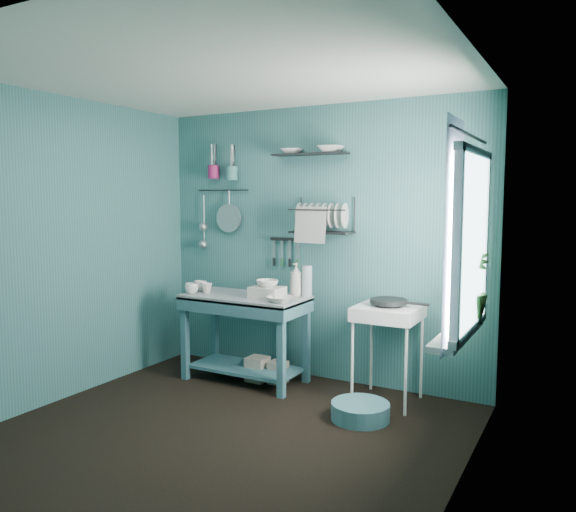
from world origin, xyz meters
The scene contains 36 objects.
floor centered at (0.00, 0.00, 0.00)m, with size 3.20×3.20×0.00m, color black.
ceiling centered at (0.00, 0.00, 2.50)m, with size 3.20×3.20×0.00m, color silver.
wall_back centered at (0.00, 1.50, 1.25)m, with size 3.20×3.20×0.00m, color #346A6A.
wall_front centered at (0.00, -1.50, 1.25)m, with size 3.20×3.20×0.00m, color #346A6A.
wall_left centered at (-1.60, 0.00, 1.25)m, with size 3.00×3.00×0.00m, color #346A6A.
wall_right centered at (1.60, 0.00, 1.25)m, with size 3.00×3.00×0.00m, color #346A6A.
work_counter centered at (-0.52, 1.07, 0.40)m, with size 1.12×0.56×0.79m, color #35646F.
mug_left centered at (-1.00, 0.91, 0.84)m, with size 0.12×0.12×0.10m, color silver.
mug_mid centered at (-0.90, 1.01, 0.84)m, with size 0.10×0.10×0.09m, color silver.
mug_right centered at (-1.02, 1.07, 0.84)m, with size 0.12×0.12×0.10m, color silver.
wash_tub centered at (-0.27, 1.05, 0.84)m, with size 0.28×0.22×0.10m, color beige.
tub_bowl centered at (-0.27, 1.05, 0.92)m, with size 0.20×0.20×0.06m, color silver.
soap_bottle centered at (-0.10, 1.27, 0.94)m, with size 0.12×0.12×0.30m, color beige.
water_bottle centered at (0.00, 1.29, 0.93)m, with size 0.09×0.09×0.28m, color #AFBAC3.
counter_bowl centered at (-0.07, 0.92, 0.82)m, with size 0.22×0.22×0.05m, color silver.
hotplate_stand centered at (0.80, 1.18, 0.40)m, with size 0.50×0.50×0.80m, color white.
frying_pan centered at (0.80, 1.18, 0.84)m, with size 0.30×0.30×0.04m, color black.
knife_strip centered at (-0.31, 1.47, 1.29)m, with size 0.32×0.02×0.03m, color black.
dish_rack centered at (0.11, 1.37, 1.52)m, with size 0.55×0.24×0.32m, color black.
upper_shelf centered at (-0.03, 1.40, 2.06)m, with size 0.70×0.18×0.01m, color black.
shelf_bowl_left centered at (-0.22, 1.40, 2.07)m, with size 0.19×0.19×0.05m, color silver.
shelf_bowl_right centered at (0.18, 1.40, 2.10)m, with size 0.23×0.23×0.06m, color silver.
utensil_cup_magenta centered at (-1.10, 1.42, 1.93)m, with size 0.11×0.11×0.13m, color #A31E5A.
utensil_cup_teal centered at (-0.89, 1.42, 1.91)m, with size 0.11×0.11×0.13m, color teal.
colander centered at (-0.95, 1.45, 1.47)m, with size 0.28×0.28×0.03m, color #ACAEB4.
ladle_outer centered at (-1.26, 1.46, 1.55)m, with size 0.01×0.01×0.30m, color #ACAEB4.
ladle_inner centered at (-1.26, 1.46, 1.37)m, with size 0.01×0.01×0.30m, color #ACAEB4.
hook_rail centered at (-1.03, 1.47, 1.75)m, with size 0.01×0.01×0.60m, color black.
window_glass centered at (1.59, 0.45, 1.40)m, with size 1.10×1.10×0.00m, color white.
windowsill centered at (1.50, 0.45, 0.81)m, with size 0.16×0.95×0.04m, color white.
curtain centered at (1.52, 0.15, 1.45)m, with size 1.35×1.35×0.00m, color white.
curtain_rod centered at (1.54, 0.45, 2.05)m, with size 0.02×0.02×1.05m, color black.
potted_plant centered at (1.50, 0.70, 1.08)m, with size 0.28×0.28×0.50m, color #2C6528.
storage_tin_large centered at (-0.42, 1.12, 0.11)m, with size 0.18×0.18×0.22m, color gray.
storage_tin_small centered at (-0.22, 1.15, 0.10)m, with size 0.15×0.15×0.20m, color gray.
floor_basin centered at (0.75, 0.72, 0.07)m, with size 0.44×0.44×0.13m, color teal.
Camera 1 is at (2.24, -3.13, 1.67)m, focal length 35.00 mm.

